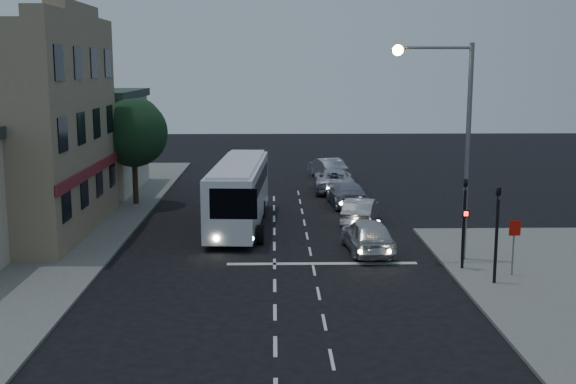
{
  "coord_description": "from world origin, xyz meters",
  "views": [
    {
      "loc": [
        -0.05,
        -27.26,
        8.24
      ],
      "look_at": [
        0.67,
        6.91,
        2.2
      ],
      "focal_mm": 45.0,
      "sensor_mm": 36.0,
      "label": 1
    }
  ],
  "objects_px": {
    "car_sedan_a": "(360,211)",
    "street_tree": "(133,130)",
    "traffic_signal_side": "(497,223)",
    "car_extra": "(327,168)",
    "car_sedan_c": "(334,180)",
    "traffic_signal_main": "(465,213)",
    "regulatory_sign": "(514,238)",
    "streetlight": "(453,127)",
    "tour_bus": "(239,192)",
    "car_sedan_b": "(347,194)",
    "car_suv": "(367,235)"
  },
  "relations": [
    {
      "from": "car_sedan_c",
      "to": "streetlight",
      "type": "height_order",
      "value": "streetlight"
    },
    {
      "from": "car_sedan_b",
      "to": "street_tree",
      "type": "height_order",
      "value": "street_tree"
    },
    {
      "from": "car_suv",
      "to": "street_tree",
      "type": "height_order",
      "value": "street_tree"
    },
    {
      "from": "tour_bus",
      "to": "car_suv",
      "type": "height_order",
      "value": "tour_bus"
    },
    {
      "from": "car_sedan_c",
      "to": "regulatory_sign",
      "type": "bearing_deg",
      "value": 107.28
    },
    {
      "from": "car_sedan_a",
      "to": "streetlight",
      "type": "height_order",
      "value": "streetlight"
    },
    {
      "from": "tour_bus",
      "to": "regulatory_sign",
      "type": "xyz_separation_m",
      "value": [
        11.09,
        -9.47,
        -0.22
      ]
    },
    {
      "from": "car_sedan_a",
      "to": "street_tree",
      "type": "xyz_separation_m",
      "value": [
        -12.71,
        5.59,
        3.79
      ]
    },
    {
      "from": "traffic_signal_main",
      "to": "traffic_signal_side",
      "type": "height_order",
      "value": "same"
    },
    {
      "from": "traffic_signal_side",
      "to": "streetlight",
      "type": "xyz_separation_m",
      "value": [
        -0.96,
        3.4,
        3.31
      ]
    },
    {
      "from": "car_suv",
      "to": "traffic_signal_side",
      "type": "height_order",
      "value": "traffic_signal_side"
    },
    {
      "from": "car_sedan_a",
      "to": "streetlight",
      "type": "relative_size",
      "value": 0.48
    },
    {
      "from": "tour_bus",
      "to": "traffic_signal_main",
      "type": "distance_m",
      "value": 12.65
    },
    {
      "from": "car_sedan_a",
      "to": "street_tree",
      "type": "relative_size",
      "value": 0.7
    },
    {
      "from": "car_sedan_a",
      "to": "car_sedan_b",
      "type": "height_order",
      "value": "car_sedan_b"
    },
    {
      "from": "traffic_signal_side",
      "to": "street_tree",
      "type": "bearing_deg",
      "value": 135.5
    },
    {
      "from": "traffic_signal_main",
      "to": "regulatory_sign",
      "type": "bearing_deg",
      "value": -30.84
    },
    {
      "from": "tour_bus",
      "to": "streetlight",
      "type": "xyz_separation_m",
      "value": [
        9.14,
        -7.04,
        3.91
      ]
    },
    {
      "from": "car_sedan_b",
      "to": "car_extra",
      "type": "xyz_separation_m",
      "value": [
        -0.39,
        10.56,
        0.05
      ]
    },
    {
      "from": "traffic_signal_side",
      "to": "car_extra",
      "type": "bearing_deg",
      "value": 99.45
    },
    {
      "from": "tour_bus",
      "to": "car_sedan_a",
      "type": "relative_size",
      "value": 2.56
    },
    {
      "from": "car_sedan_c",
      "to": "regulatory_sign",
      "type": "relative_size",
      "value": 2.47
    },
    {
      "from": "tour_bus",
      "to": "regulatory_sign",
      "type": "relative_size",
      "value": 5.03
    },
    {
      "from": "car_sedan_c",
      "to": "traffic_signal_main",
      "type": "xyz_separation_m",
      "value": [
        3.63,
        -18.77,
        1.67
      ]
    },
    {
      "from": "tour_bus",
      "to": "traffic_signal_main",
      "type": "bearing_deg",
      "value": -38.81
    },
    {
      "from": "car_extra",
      "to": "streetlight",
      "type": "bearing_deg",
      "value": 83.78
    },
    {
      "from": "tour_bus",
      "to": "car_sedan_b",
      "type": "xyz_separation_m",
      "value": [
        6.12,
        5.23,
        -1.1
      ]
    },
    {
      "from": "car_sedan_a",
      "to": "car_extra",
      "type": "height_order",
      "value": "car_extra"
    },
    {
      "from": "car_extra",
      "to": "regulatory_sign",
      "type": "relative_size",
      "value": 2.11
    },
    {
      "from": "car_suv",
      "to": "traffic_signal_side",
      "type": "xyz_separation_m",
      "value": [
        4.17,
        -5.0,
        1.64
      ]
    },
    {
      "from": "car_extra",
      "to": "traffic_signal_main",
      "type": "bearing_deg",
      "value": 83.88
    },
    {
      "from": "car_suv",
      "to": "regulatory_sign",
      "type": "bearing_deg",
      "value": 137.46
    },
    {
      "from": "traffic_signal_main",
      "to": "street_tree",
      "type": "relative_size",
      "value": 0.66
    },
    {
      "from": "traffic_signal_side",
      "to": "traffic_signal_main",
      "type": "bearing_deg",
      "value": 109.49
    },
    {
      "from": "car_sedan_a",
      "to": "streetlight",
      "type": "xyz_separation_m",
      "value": [
        2.84,
        -7.23,
        5.02
      ]
    },
    {
      "from": "car_extra",
      "to": "traffic_signal_side",
      "type": "height_order",
      "value": "traffic_signal_side"
    },
    {
      "from": "car_extra",
      "to": "street_tree",
      "type": "relative_size",
      "value": 0.75
    },
    {
      "from": "car_suv",
      "to": "car_sedan_b",
      "type": "xyz_separation_m",
      "value": [
        0.19,
        10.67,
        -0.06
      ]
    },
    {
      "from": "car_extra",
      "to": "traffic_signal_main",
      "type": "distance_m",
      "value": 24.59
    },
    {
      "from": "car_sedan_b",
      "to": "traffic_signal_main",
      "type": "relative_size",
      "value": 1.2
    },
    {
      "from": "tour_bus",
      "to": "car_suv",
      "type": "relative_size",
      "value": 2.42
    },
    {
      "from": "tour_bus",
      "to": "car_sedan_c",
      "type": "relative_size",
      "value": 2.04
    },
    {
      "from": "regulatory_sign",
      "to": "streetlight",
      "type": "xyz_separation_m",
      "value": [
        -1.96,
        2.44,
        4.14
      ]
    },
    {
      "from": "regulatory_sign",
      "to": "traffic_signal_side",
      "type": "bearing_deg",
      "value": -136.08
    },
    {
      "from": "street_tree",
      "to": "traffic_signal_side",
      "type": "bearing_deg",
      "value": -44.5
    },
    {
      "from": "streetlight",
      "to": "car_sedan_c",
      "type": "bearing_deg",
      "value": 101.0
    },
    {
      "from": "car_sedan_c",
      "to": "streetlight",
      "type": "bearing_deg",
      "value": 103.21
    },
    {
      "from": "streetlight",
      "to": "tour_bus",
      "type": "bearing_deg",
      "value": 142.41
    },
    {
      "from": "car_extra",
      "to": "street_tree",
      "type": "height_order",
      "value": "street_tree"
    },
    {
      "from": "regulatory_sign",
      "to": "car_sedan_a",
      "type": "bearing_deg",
      "value": 116.4
    }
  ]
}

